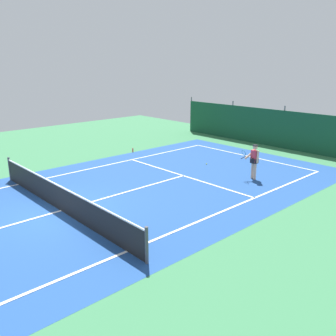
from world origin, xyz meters
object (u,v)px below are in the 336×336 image
at_px(tennis_player, 254,159).
at_px(parked_car, 320,132).
at_px(tennis_ball_near_player, 207,164).
at_px(tennis_net, 60,198).
at_px(water_bottle, 133,150).

distance_m(tennis_player, parked_car, 9.55).
bearing_deg(tennis_ball_near_player, parked_car, 78.59).
xyz_separation_m(tennis_net, tennis_player, (2.55, 8.51, 0.45)).
bearing_deg(water_bottle, parked_car, 56.63).
bearing_deg(tennis_ball_near_player, tennis_player, -5.03).
xyz_separation_m(tennis_ball_near_player, parked_car, (1.85, 9.18, 0.81)).
bearing_deg(water_bottle, tennis_player, 6.42).
distance_m(tennis_net, water_bottle, 9.44).
distance_m(tennis_net, parked_car, 18.02).
relative_size(tennis_net, water_bottle, 42.17).
xyz_separation_m(tennis_player, parked_car, (-1.31, 9.46, -0.12)).
bearing_deg(tennis_net, tennis_ball_near_player, 93.97).
bearing_deg(water_bottle, tennis_ball_near_player, 13.50).
bearing_deg(parked_car, tennis_player, 101.30).
bearing_deg(parked_car, tennis_ball_near_player, 82.00).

